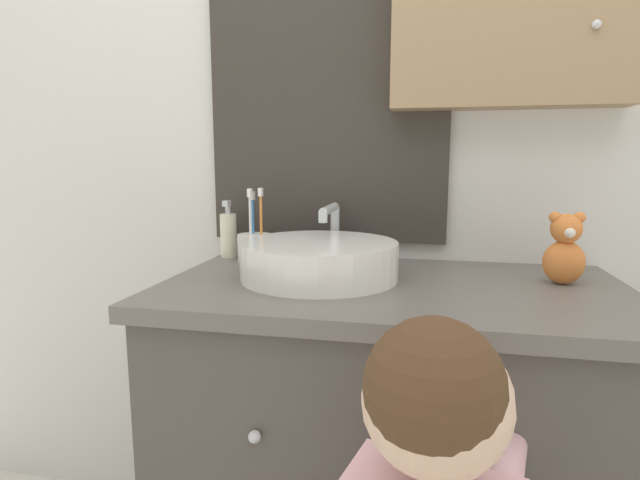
{
  "coord_description": "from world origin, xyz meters",
  "views": [
    {
      "loc": [
        0.06,
        -0.78,
        1.11
      ],
      "look_at": [
        -0.15,
        0.26,
        0.94
      ],
      "focal_mm": 28.0,
      "sensor_mm": 36.0,
      "label": 1
    }
  ],
  "objects_px": {
    "soap_dispenser": "(228,234)",
    "sink_basin": "(320,258)",
    "toothbrush_holder": "(255,246)",
    "teddy_bear": "(565,250)"
  },
  "relations": [
    {
      "from": "sink_basin",
      "to": "toothbrush_holder",
      "type": "relative_size",
      "value": 2.1
    },
    {
      "from": "teddy_bear",
      "to": "toothbrush_holder",
      "type": "bearing_deg",
      "value": 172.77
    },
    {
      "from": "soap_dispenser",
      "to": "sink_basin",
      "type": "bearing_deg",
      "value": -32.55
    },
    {
      "from": "toothbrush_holder",
      "to": "teddy_bear",
      "type": "xyz_separation_m",
      "value": [
        0.75,
        -0.09,
        0.03
      ]
    },
    {
      "from": "soap_dispenser",
      "to": "toothbrush_holder",
      "type": "bearing_deg",
      "value": -26.7
    },
    {
      "from": "toothbrush_holder",
      "to": "teddy_bear",
      "type": "bearing_deg",
      "value": -7.23
    },
    {
      "from": "soap_dispenser",
      "to": "teddy_bear",
      "type": "height_order",
      "value": "same"
    },
    {
      "from": "toothbrush_holder",
      "to": "sink_basin",
      "type": "bearing_deg",
      "value": -34.9
    },
    {
      "from": "toothbrush_holder",
      "to": "teddy_bear",
      "type": "relative_size",
      "value": 1.24
    },
    {
      "from": "sink_basin",
      "to": "teddy_bear",
      "type": "distance_m",
      "value": 0.54
    }
  ]
}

